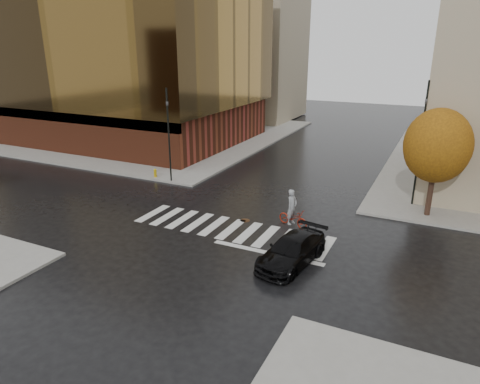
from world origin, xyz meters
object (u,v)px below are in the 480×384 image
object	(u,v)px
cyclist	(293,214)
traffic_light_nw	(168,130)
sedan	(292,251)
fire_hydrant	(155,172)
traffic_light_ne	(422,135)

from	to	relation	value
cyclist	traffic_light_nw	distance (m)	12.19
sedan	fire_hydrant	xyz separation A→B (m)	(-14.19, 8.30, -0.15)
sedan	cyclist	distance (m)	4.54
fire_hydrant	cyclist	bearing A→B (deg)	-17.44
fire_hydrant	traffic_light_ne	bearing A→B (deg)	7.61
cyclist	fire_hydrant	size ratio (longest dim) A/B	3.25
cyclist	traffic_light_ne	distance (m)	9.68
sedan	cyclist	xyz separation A→B (m)	(-1.46, 4.30, 0.08)
traffic_light_nw	traffic_light_ne	distance (m)	17.31
traffic_light_ne	sedan	bearing A→B (deg)	71.33
sedan	cyclist	world-z (taller)	cyclist
traffic_light_ne	fire_hydrant	distance (m)	19.34
traffic_light_ne	fire_hydrant	world-z (taller)	traffic_light_ne
cyclist	traffic_light_ne	xyz separation A→B (m)	(5.98, 6.50, 3.95)
cyclist	traffic_light_ne	world-z (taller)	traffic_light_ne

